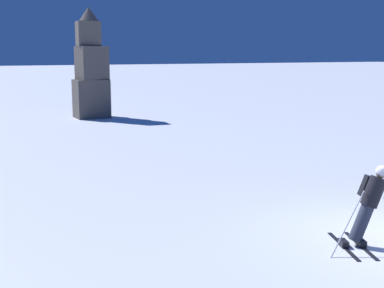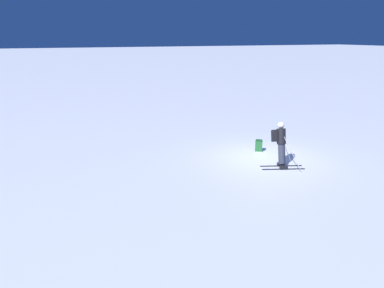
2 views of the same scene
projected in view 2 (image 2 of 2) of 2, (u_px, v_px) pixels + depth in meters
ground_plane at (265, 159)px, 15.11m from camera, size 300.00×300.00×0.00m
skier at (281, 142)px, 14.13m from camera, size 1.48×1.66×1.68m
spare_backpack at (259, 146)px, 16.05m from camera, size 0.35×0.37×0.50m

